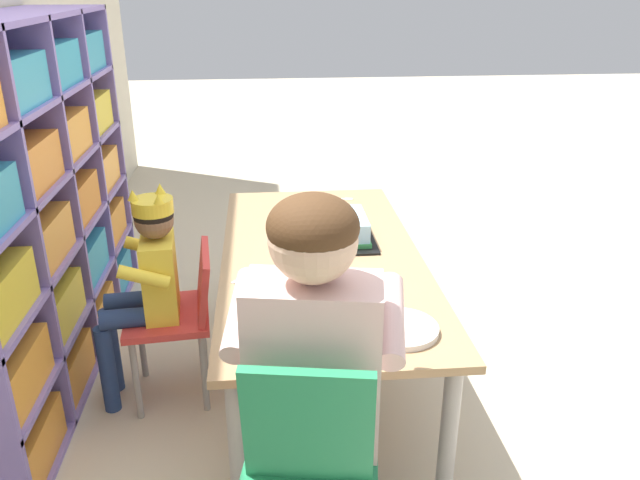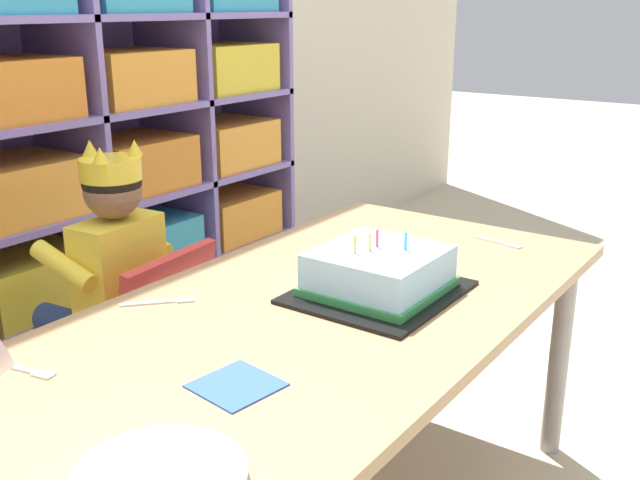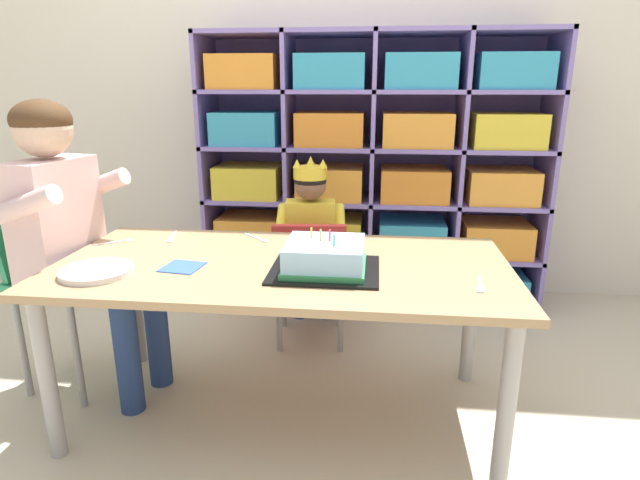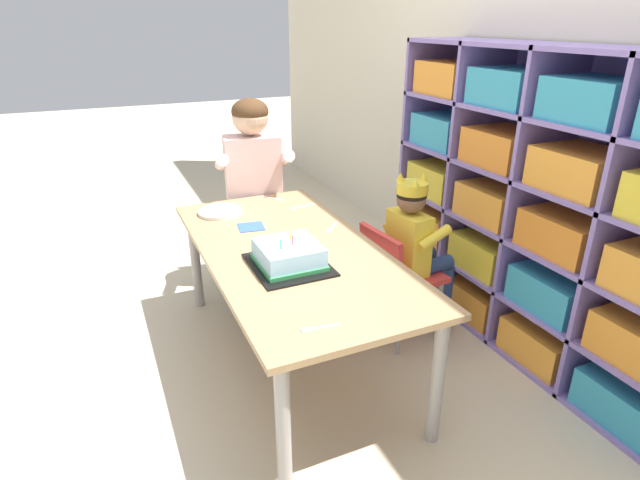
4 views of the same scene
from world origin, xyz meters
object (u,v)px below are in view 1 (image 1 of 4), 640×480
at_px(classroom_chair_blue, 180,310).
at_px(child_with_crown, 147,274).
at_px(adult_helper_seated, 316,348).
at_px(fork_near_cake_tray, 249,274).
at_px(fork_at_table_front_edge, 287,356).
at_px(birthday_cake_on_tray, 335,229).
at_px(fork_near_child_seat, 341,199).
at_px(paper_plate_stack, 400,329).
at_px(classroom_chair_adult_side, 312,451).
at_px(activity_table, 322,270).
at_px(fork_scattered_mid_table, 256,324).

relative_size(classroom_chair_blue, child_with_crown, 0.70).
bearing_deg(adult_helper_seated, fork_near_cake_tray, -65.20).
xyz_separation_m(classroom_chair_blue, fork_near_cake_tray, (-0.16, -0.26, 0.21)).
relative_size(child_with_crown, fork_at_table_front_edge, 6.88).
height_order(child_with_crown, fork_at_table_front_edge, child_with_crown).
height_order(birthday_cake_on_tray, fork_near_child_seat, birthday_cake_on_tray).
relative_size(child_with_crown, birthday_cake_on_tray, 2.47).
bearing_deg(classroom_chair_blue, child_with_crown, -90.55).
height_order(classroom_chair_blue, fork_near_child_seat, classroom_chair_blue).
bearing_deg(adult_helper_seated, classroom_chair_blue, -51.57).
distance_m(birthday_cake_on_tray, paper_plate_stack, 0.69).
bearing_deg(paper_plate_stack, fork_near_child_seat, 1.23).
relative_size(classroom_chair_adult_side, birthday_cake_on_tray, 2.27).
distance_m(classroom_chair_adult_side, fork_near_cake_tray, 0.75).
relative_size(adult_helper_seated, fork_at_table_front_edge, 8.94).
height_order(birthday_cake_on_tray, paper_plate_stack, birthday_cake_on_tray).
height_order(birthday_cake_on_tray, fork_at_table_front_edge, birthday_cake_on_tray).
height_order(child_with_crown, paper_plate_stack, child_with_crown).
xyz_separation_m(child_with_crown, fork_at_table_front_edge, (-0.65, -0.46, 0.05)).
bearing_deg(fork_near_child_seat, classroom_chair_adult_side, 89.40).
bearing_deg(child_with_crown, paper_plate_stack, 49.25).
relative_size(paper_plate_stack, fork_near_child_seat, 1.72).
xyz_separation_m(child_with_crown, birthday_cake_on_tray, (0.13, -0.68, 0.09)).
xyz_separation_m(activity_table, fork_near_child_seat, (0.59, -0.14, 0.06)).
height_order(paper_plate_stack, fork_near_child_seat, paper_plate_stack).
xyz_separation_m(child_with_crown, fork_near_cake_tray, (-0.15, -0.36, 0.05)).
bearing_deg(activity_table, fork_at_table_front_edge, 166.65).
height_order(activity_table, adult_helper_seated, adult_helper_seated).
distance_m(birthday_cake_on_tray, fork_near_cake_tray, 0.42).
relative_size(classroom_chair_adult_side, fork_scattered_mid_table, 5.14).
height_order(child_with_crown, classroom_chair_adult_side, child_with_crown).
xyz_separation_m(birthday_cake_on_tray, fork_near_child_seat, (0.45, -0.08, -0.04)).
height_order(adult_helper_seated, fork_at_table_front_edge, adult_helper_seated).
bearing_deg(paper_plate_stack, fork_at_table_front_edge, 107.05).
bearing_deg(fork_near_cake_tray, birthday_cake_on_tray, 174.10).
relative_size(classroom_chair_adult_side, fork_at_table_front_edge, 6.31).
distance_m(adult_helper_seated, fork_near_cake_tray, 0.65).
relative_size(fork_at_table_front_edge, fork_scattered_mid_table, 0.82).
height_order(child_with_crown, fork_scattered_mid_table, child_with_crown).
height_order(classroom_chair_blue, fork_scattered_mid_table, classroom_chair_blue).
distance_m(child_with_crown, paper_plate_stack, 0.95).
distance_m(activity_table, paper_plate_stack, 0.56).
bearing_deg(classroom_chair_blue, adult_helper_seated, 23.18).
xyz_separation_m(adult_helper_seated, birthday_cake_on_tray, (0.90, -0.15, -0.06)).
relative_size(classroom_chair_blue, paper_plate_stack, 2.68).
distance_m(classroom_chair_adult_side, fork_at_table_front_edge, 0.26).
bearing_deg(fork_near_child_seat, paper_plate_stack, 100.22).
bearing_deg(child_with_crown, activity_table, 83.14).
bearing_deg(adult_helper_seated, fork_at_table_front_edge, -52.98).
bearing_deg(birthday_cake_on_tray, paper_plate_stack, -171.54).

